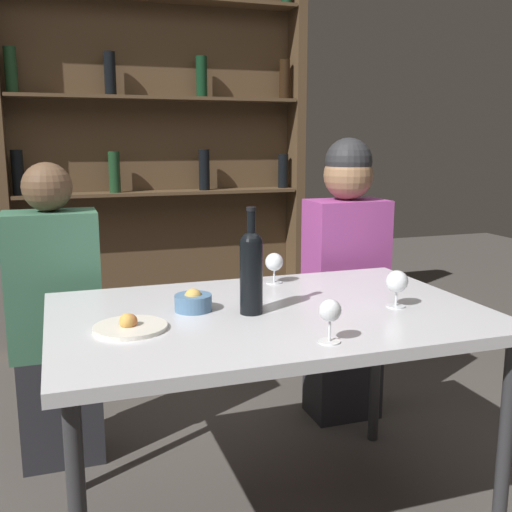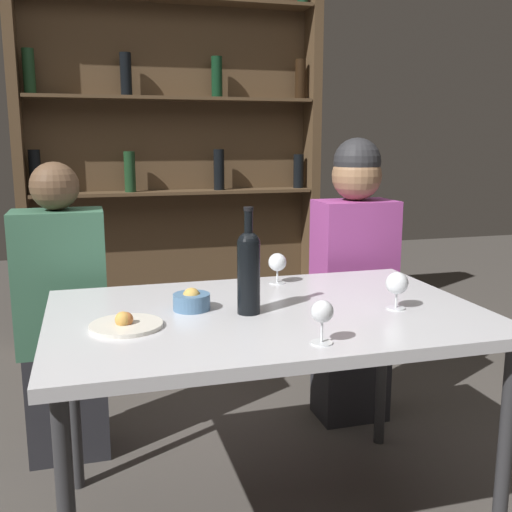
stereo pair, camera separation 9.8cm
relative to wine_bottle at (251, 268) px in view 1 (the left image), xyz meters
The scene contains 10 objects.
dining_table 0.22m from the wine_bottle, 12.99° to the left, with size 1.36×0.89×0.75m.
wine_rack_wall 2.08m from the wine_bottle, 88.18° to the left, with size 1.86×0.21×2.34m.
wine_bottle is the anchor object (origin of this frame).
wine_glass_0 0.35m from the wine_bottle, 70.64° to the right, with size 0.06×0.06×0.12m.
wine_glass_1 0.41m from the wine_bottle, 59.64° to the left, with size 0.07×0.07×0.12m.
wine_glass_2 0.48m from the wine_bottle, ahead, with size 0.07×0.07×0.12m.
food_plate_0 0.40m from the wine_bottle, behind, with size 0.21×0.21×0.05m.
snack_bowl 0.22m from the wine_bottle, 152.27° to the left, with size 0.12×0.12×0.07m.
seated_person_left 0.95m from the wine_bottle, 131.18° to the left, with size 0.35×0.22×1.20m.
seated_person_right 0.97m from the wine_bottle, 45.05° to the left, with size 0.34×0.22×1.28m.
Camera 1 is at (-0.62, -1.72, 1.28)m, focal length 42.00 mm.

